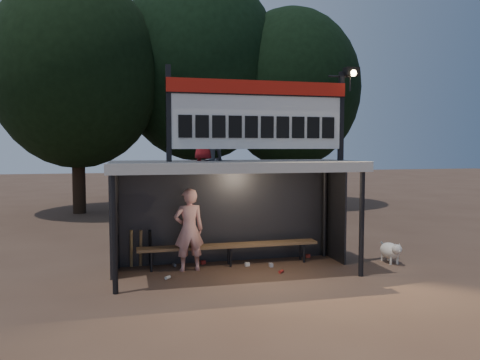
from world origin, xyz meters
The scene contains 13 objects.
ground centered at (0.00, 0.00, 0.00)m, with size 80.00×80.00×0.00m, color #4F3527.
player centered at (-0.92, 0.36, 0.87)m, with size 0.64×0.42×1.74m, color white.
child_a centered at (-0.46, 0.33, 2.92)m, with size 0.59×0.46×1.20m, color gray.
child_b centered at (-0.59, 0.37, 2.81)m, with size 0.48×0.31×0.99m, color maroon.
dugout_shelter centered at (0.00, 0.24, 1.85)m, with size 5.10×2.08×2.32m.
scoreboard_assembly centered at (0.56, -0.01, 3.32)m, with size 4.10×0.27×1.99m.
bench centered at (0.00, 0.55, 0.43)m, with size 4.00×0.35×0.48m.
tree_left centered at (-4.00, 10.00, 5.51)m, with size 6.46×6.46×9.27m.
tree_mid centered at (1.00, 11.50, 6.17)m, with size 7.22×7.22×10.36m.
tree_right centered at (5.00, 10.50, 5.19)m, with size 6.08×6.08×8.72m.
dog centered at (3.58, -0.07, 0.28)m, with size 0.36×0.81×0.49m.
bats centered at (-1.90, 0.82, 0.43)m, with size 0.48×0.33×0.84m.
litter centered at (0.15, 0.38, 0.04)m, with size 3.50×1.26×0.08m.
Camera 1 is at (-2.18, -9.35, 2.60)m, focal length 35.00 mm.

